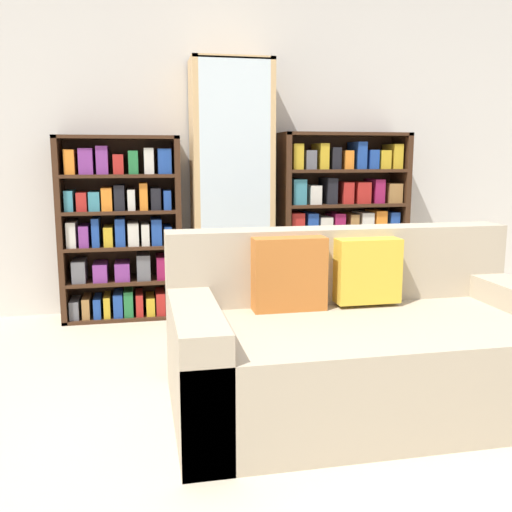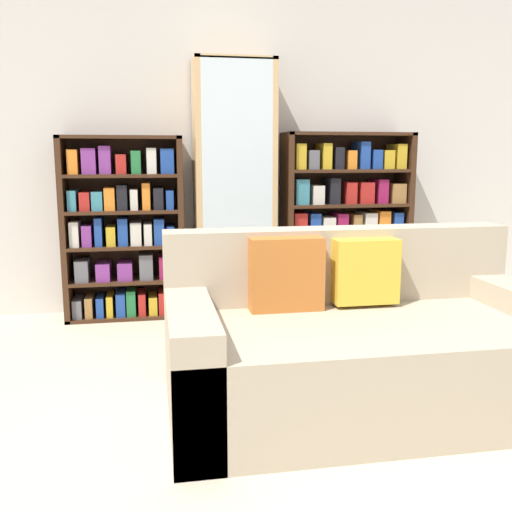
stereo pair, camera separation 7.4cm
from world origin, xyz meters
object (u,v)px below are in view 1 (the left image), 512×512
at_px(bookshelf_right, 342,224).
at_px(wine_bottle, 300,306).
at_px(display_cabinet, 231,191).
at_px(couch, 361,345).
at_px(bookshelf_left, 121,231).

xyz_separation_m(bookshelf_right, wine_bottle, (-0.49, -0.53, -0.50)).
xyz_separation_m(display_cabinet, wine_bottle, (0.39, -0.51, -0.77)).
bearing_deg(wine_bottle, couch, -92.35).
relative_size(display_cabinet, wine_bottle, 5.02).
relative_size(display_cabinet, bookshelf_right, 1.38).
relative_size(couch, bookshelf_right, 1.33).
height_order(couch, bookshelf_right, bookshelf_right).
distance_m(couch, bookshelf_left, 2.14).
xyz_separation_m(bookshelf_left, display_cabinet, (0.81, -0.02, 0.28)).
bearing_deg(bookshelf_left, wine_bottle, -23.80).
distance_m(bookshelf_left, bookshelf_right, 1.69).
bearing_deg(bookshelf_right, couch, -106.94).
bearing_deg(bookshelf_left, display_cabinet, -1.18).
bearing_deg(wine_bottle, display_cabinet, 127.35).
distance_m(couch, display_cabinet, 1.89).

